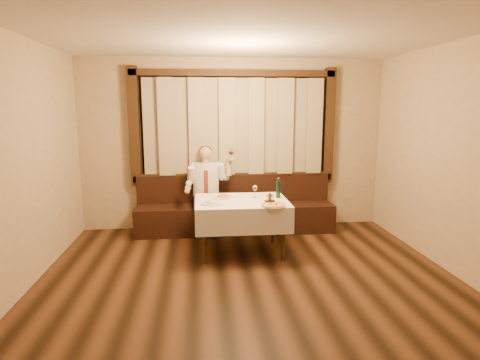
{
  "coord_description": "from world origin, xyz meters",
  "views": [
    {
      "loc": [
        -0.55,
        -3.64,
        2.02
      ],
      "look_at": [
        0.0,
        1.9,
        1.0
      ],
      "focal_mm": 30.0,
      "sensor_mm": 36.0,
      "label": 1
    }
  ],
  "objects": [
    {
      "name": "green_bottle",
      "position": [
        0.53,
        1.79,
        0.88
      ],
      "size": [
        0.06,
        0.06,
        0.29
      ],
      "rotation": [
        0.0,
        0.0,
        -0.16
      ],
      "color": "#0D3E24",
      "rests_on": "dining_table"
    },
    {
      "name": "dining_table",
      "position": [
        0.0,
        1.7,
        0.65
      ],
      "size": [
        1.27,
        0.97,
        0.76
      ],
      "color": "black",
      "rests_on": "ground"
    },
    {
      "name": "cruet_caddy",
      "position": [
        0.35,
        1.47,
        0.8
      ],
      "size": [
        0.13,
        0.08,
        0.14
      ],
      "rotation": [
        0.0,
        0.0,
        0.13
      ],
      "color": "black",
      "rests_on": "dining_table"
    },
    {
      "name": "pasta_cream",
      "position": [
        -0.41,
        1.52,
        0.8
      ],
      "size": [
        0.29,
        0.29,
        0.1
      ],
      "rotation": [
        0.0,
        0.0,
        -0.25
      ],
      "color": "white",
      "rests_on": "dining_table"
    },
    {
      "name": "pasta_red",
      "position": [
        -0.25,
        1.86,
        0.8
      ],
      "size": [
        0.28,
        0.28,
        0.1
      ],
      "rotation": [
        0.0,
        0.0,
        -0.17
      ],
      "color": "white",
      "rests_on": "dining_table"
    },
    {
      "name": "banquette",
      "position": [
        0.0,
        2.72,
        0.31
      ],
      "size": [
        3.2,
        0.61,
        0.94
      ],
      "color": "black",
      "rests_on": "ground"
    },
    {
      "name": "room",
      "position": [
        -0.0,
        0.97,
        1.5
      ],
      "size": [
        5.01,
        6.01,
        2.81
      ],
      "color": "black",
      "rests_on": "ground"
    },
    {
      "name": "table_wine_glass",
      "position": [
        0.2,
        1.83,
        0.89
      ],
      "size": [
        0.07,
        0.07,
        0.18
      ],
      "rotation": [
        0.0,
        0.0,
        -0.31
      ],
      "color": "white",
      "rests_on": "dining_table"
    },
    {
      "name": "seated_man",
      "position": [
        -0.46,
        2.63,
        0.82
      ],
      "size": [
        0.77,
        0.58,
        1.41
      ],
      "color": "black",
      "rests_on": "ground"
    },
    {
      "name": "pizza",
      "position": [
        0.37,
        1.32,
        0.77
      ],
      "size": [
        0.33,
        0.33,
        0.04
      ],
      "rotation": [
        0.0,
        0.0,
        0.39
      ],
      "color": "white",
      "rests_on": "dining_table"
    }
  ]
}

